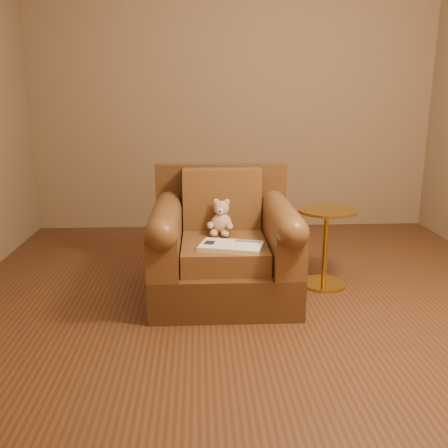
{
  "coord_description": "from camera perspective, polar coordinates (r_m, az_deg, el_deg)",
  "views": [
    {
      "loc": [
        -0.36,
        -3.07,
        1.34
      ],
      "look_at": [
        -0.19,
        0.07,
        0.52
      ],
      "focal_mm": 40.0,
      "sensor_mm": 36.0,
      "label": 1
    }
  ],
  "objects": [
    {
      "name": "side_table",
      "position": [
        3.61,
        11.49,
        -2.4
      ],
      "size": [
        0.4,
        0.4,
        0.56
      ],
      "color": "gold",
      "rests_on": "floor"
    },
    {
      "name": "armchair",
      "position": [
        3.39,
        -0.07,
        -2.76
      ],
      "size": [
        0.95,
        0.91,
        0.85
      ],
      "rotation": [
        0.0,
        0.0,
        -0.01
      ],
      "color": "#492E18",
      "rests_on": "floor"
    },
    {
      "name": "teddy_bear",
      "position": [
        3.42,
        -0.35,
        0.37
      ],
      "size": [
        0.18,
        0.21,
        0.25
      ],
      "rotation": [
        0.0,
        0.0,
        -0.2
      ],
      "color": "tan",
      "rests_on": "armchair"
    },
    {
      "name": "guidebook",
      "position": [
        3.11,
        0.8,
        -2.56
      ],
      "size": [
        0.43,
        0.32,
        0.03
      ],
      "rotation": [
        0.0,
        0.0,
        -0.27
      ],
      "color": "beige",
      "rests_on": "armchair"
    },
    {
      "name": "floor",
      "position": [
        3.37,
        3.4,
        -8.88
      ],
      "size": [
        4.0,
        4.0,
        0.0
      ],
      "primitive_type": "plane",
      "color": "#512F1B",
      "rests_on": "ground"
    },
    {
      "name": "room",
      "position": [
        3.11,
        3.9,
        21.47
      ],
      "size": [
        4.02,
        4.02,
        2.71
      ],
      "color": "#81684F",
      "rests_on": "ground"
    }
  ]
}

